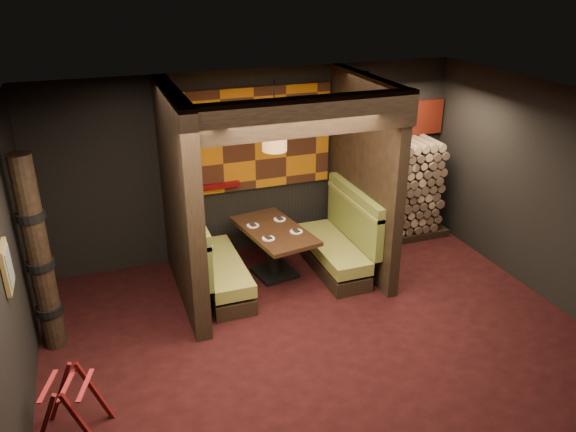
{
  "coord_description": "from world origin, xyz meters",
  "views": [
    {
      "loc": [
        -2.32,
        -5.09,
        4.17
      ],
      "look_at": [
        0.0,
        1.3,
        1.15
      ],
      "focal_mm": 35.0,
      "sensor_mm": 36.0,
      "label": 1
    }
  ],
  "objects_px": {
    "booth_bench_left": "(214,266)",
    "pendant_lamp": "(274,134)",
    "firewood_stack": "(397,191)",
    "luggage_rack": "(70,405)",
    "booth_bench_right": "(339,244)",
    "dining_table": "(274,244)",
    "totem_column": "(39,257)"
  },
  "relations": [
    {
      "from": "booth_bench_left",
      "to": "pendant_lamp",
      "type": "relative_size",
      "value": 1.73
    },
    {
      "from": "totem_column",
      "to": "pendant_lamp",
      "type": "bearing_deg",
      "value": 12.08
    },
    {
      "from": "luggage_rack",
      "to": "totem_column",
      "type": "distance_m",
      "value": 1.81
    },
    {
      "from": "pendant_lamp",
      "to": "firewood_stack",
      "type": "bearing_deg",
      "value": 14.62
    },
    {
      "from": "booth_bench_left",
      "to": "firewood_stack",
      "type": "relative_size",
      "value": 0.92
    },
    {
      "from": "booth_bench_right",
      "to": "dining_table",
      "type": "bearing_deg",
      "value": 171.33
    },
    {
      "from": "totem_column",
      "to": "firewood_stack",
      "type": "bearing_deg",
      "value": 13.19
    },
    {
      "from": "dining_table",
      "to": "luggage_rack",
      "type": "relative_size",
      "value": 1.93
    },
    {
      "from": "pendant_lamp",
      "to": "totem_column",
      "type": "distance_m",
      "value": 3.24
    },
    {
      "from": "firewood_stack",
      "to": "pendant_lamp",
      "type": "bearing_deg",
      "value": -165.38
    },
    {
      "from": "booth_bench_left",
      "to": "dining_table",
      "type": "relative_size",
      "value": 1.05
    },
    {
      "from": "booth_bench_left",
      "to": "booth_bench_right",
      "type": "distance_m",
      "value": 1.89
    },
    {
      "from": "luggage_rack",
      "to": "totem_column",
      "type": "bearing_deg",
      "value": 97.11
    },
    {
      "from": "totem_column",
      "to": "booth_bench_left",
      "type": "bearing_deg",
      "value": 14.75
    },
    {
      "from": "luggage_rack",
      "to": "booth_bench_right",
      "type": "bearing_deg",
      "value": 29.6
    },
    {
      "from": "luggage_rack",
      "to": "totem_column",
      "type": "relative_size",
      "value": 0.33
    },
    {
      "from": "booth_bench_right",
      "to": "luggage_rack",
      "type": "height_order",
      "value": "booth_bench_right"
    },
    {
      "from": "booth_bench_left",
      "to": "pendant_lamp",
      "type": "xyz_separation_m",
      "value": [
        0.93,
        0.1,
        1.75
      ]
    },
    {
      "from": "dining_table",
      "to": "luggage_rack",
      "type": "xyz_separation_m",
      "value": [
        -2.82,
        -2.3,
        -0.14
      ]
    },
    {
      "from": "booth_bench_right",
      "to": "totem_column",
      "type": "bearing_deg",
      "value": -172.14
    },
    {
      "from": "booth_bench_right",
      "to": "booth_bench_left",
      "type": "bearing_deg",
      "value": 180.0
    },
    {
      "from": "luggage_rack",
      "to": "dining_table",
      "type": "bearing_deg",
      "value": 39.13
    },
    {
      "from": "booth_bench_left",
      "to": "pendant_lamp",
      "type": "height_order",
      "value": "pendant_lamp"
    },
    {
      "from": "booth_bench_right",
      "to": "luggage_rack",
      "type": "xyz_separation_m",
      "value": [
        -3.78,
        -2.15,
        -0.03
      ]
    },
    {
      "from": "pendant_lamp",
      "to": "luggage_rack",
      "type": "height_order",
      "value": "pendant_lamp"
    },
    {
      "from": "pendant_lamp",
      "to": "totem_column",
      "type": "height_order",
      "value": "pendant_lamp"
    },
    {
      "from": "luggage_rack",
      "to": "firewood_stack",
      "type": "xyz_separation_m",
      "value": [
        5.14,
        2.85,
        0.45
      ]
    },
    {
      "from": "pendant_lamp",
      "to": "firewood_stack",
      "type": "distance_m",
      "value": 2.74
    },
    {
      "from": "booth_bench_right",
      "to": "dining_table",
      "type": "xyz_separation_m",
      "value": [
        -0.96,
        0.15,
        0.11
      ]
    },
    {
      "from": "booth_bench_left",
      "to": "booth_bench_right",
      "type": "height_order",
      "value": "same"
    },
    {
      "from": "luggage_rack",
      "to": "totem_column",
      "type": "xyz_separation_m",
      "value": [
        -0.2,
        1.6,
        0.82
      ]
    },
    {
      "from": "booth_bench_left",
      "to": "totem_column",
      "type": "height_order",
      "value": "totem_column"
    }
  ]
}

